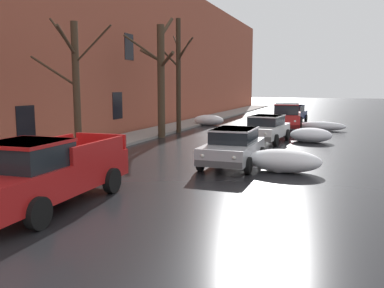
# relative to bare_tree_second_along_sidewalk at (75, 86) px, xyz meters

# --- Properties ---
(left_sidewalk_slab) EXTENTS (2.43, 80.00, 0.14)m
(left_sidewalk_slab) POSITION_rel_bare_tree_second_along_sidewalk_xyz_m (-1.32, 6.33, -2.93)
(left_sidewalk_slab) COLOR gray
(left_sidewalk_slab) RESTS_ON ground
(brick_townhouse_facade) EXTENTS (0.63, 80.00, 11.00)m
(brick_townhouse_facade) POSITION_rel_bare_tree_second_along_sidewalk_xyz_m (-3.04, 6.32, 2.50)
(brick_townhouse_facade) COLOR #9E4C38
(brick_townhouse_facade) RESTS_ON ground
(snow_bank_near_corner_left) EXTENTS (2.35, 1.07, 0.81)m
(snow_bank_near_corner_left) POSITION_rel_bare_tree_second_along_sidewalk_xyz_m (0.43, 16.03, -2.60)
(snow_bank_near_corner_left) COLOR white
(snow_bank_near_corner_left) RESTS_ON ground
(snow_bank_along_left_kerb) EXTENTS (2.64, 1.26, 0.81)m
(snow_bank_along_left_kerb) POSITION_rel_bare_tree_second_along_sidewalk_xyz_m (8.07, 0.72, -2.60)
(snow_bank_along_left_kerb) COLOR white
(snow_bank_along_left_kerb) RESTS_ON ground
(snow_bank_near_corner_right) EXTENTS (2.19, 1.44, 0.78)m
(snow_bank_near_corner_right) POSITION_rel_bare_tree_second_along_sidewalk_xyz_m (8.35, 9.05, -2.62)
(snow_bank_near_corner_right) COLOR white
(snow_bank_near_corner_right) RESTS_ON ground
(snow_bank_far_right_pile) EXTENTS (3.17, 1.00, 0.62)m
(snow_bank_far_right_pile) POSITION_rel_bare_tree_second_along_sidewalk_xyz_m (8.68, 15.25, -2.70)
(snow_bank_far_right_pile) COLOR white
(snow_bank_far_right_pile) RESTS_ON ground
(bare_tree_second_along_sidewalk) EXTENTS (3.93, 1.90, 5.77)m
(bare_tree_second_along_sidewalk) POSITION_rel_bare_tree_second_along_sidewalk_xyz_m (0.00, 0.00, 0.00)
(bare_tree_second_along_sidewalk) COLOR #423323
(bare_tree_second_along_sidewalk) RESTS_ON ground
(bare_tree_mid_block) EXTENTS (2.86, 2.91, 6.99)m
(bare_tree_mid_block) POSITION_rel_bare_tree_second_along_sidewalk_xyz_m (0.03, 8.13, 0.49)
(bare_tree_mid_block) COLOR #423323
(bare_tree_mid_block) RESTS_ON ground
(bare_tree_far_down_block) EXTENTS (2.56, 2.54, 7.17)m
(bare_tree_far_down_block) POSITION_rel_bare_tree_second_along_sidewalk_xyz_m (0.03, 10.81, 0.75)
(bare_tree_far_down_block) COLOR #382B1E
(bare_tree_far_down_block) RESTS_ON ground
(pickup_truck_red_approaching_near_lane) EXTENTS (2.20, 5.41, 1.76)m
(pickup_truck_red_approaching_near_lane) POSITION_rel_bare_tree_second_along_sidewalk_xyz_m (3.03, -5.58, -2.12)
(pickup_truck_red_approaching_near_lane) COLOR red
(pickup_truck_red_approaching_near_lane) RESTS_ON ground
(sedan_silver_parked_kerbside_close) EXTENTS (1.93, 4.04, 1.42)m
(sedan_silver_parked_kerbside_close) POSITION_rel_bare_tree_second_along_sidewalk_xyz_m (6.12, 1.24, -2.24)
(sedan_silver_parked_kerbside_close) COLOR #B7B7BC
(sedan_silver_parked_kerbside_close) RESTS_ON ground
(sedan_white_parked_kerbside_mid) EXTENTS (2.28, 4.31, 1.42)m
(sedan_white_parked_kerbside_mid) POSITION_rel_bare_tree_second_along_sidewalk_xyz_m (6.09, 8.39, -2.24)
(sedan_white_parked_kerbside_mid) COLOR silver
(sedan_white_parked_kerbside_mid) RESTS_ON ground
(suv_red_parked_far_down_block) EXTENTS (2.34, 4.82, 1.82)m
(suv_red_parked_far_down_block) POSITION_rel_bare_tree_second_along_sidewalk_xyz_m (6.39, 14.69, -2.01)
(suv_red_parked_far_down_block) COLOR red
(suv_red_parked_far_down_block) RESTS_ON ground
(sedan_darkblue_queued_behind_truck) EXTENTS (2.12, 4.12, 1.42)m
(sedan_darkblue_queued_behind_truck) POSITION_rel_bare_tree_second_along_sidewalk_xyz_m (6.13, 20.71, -2.25)
(sedan_darkblue_queued_behind_truck) COLOR navy
(sedan_darkblue_queued_behind_truck) RESTS_ON ground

